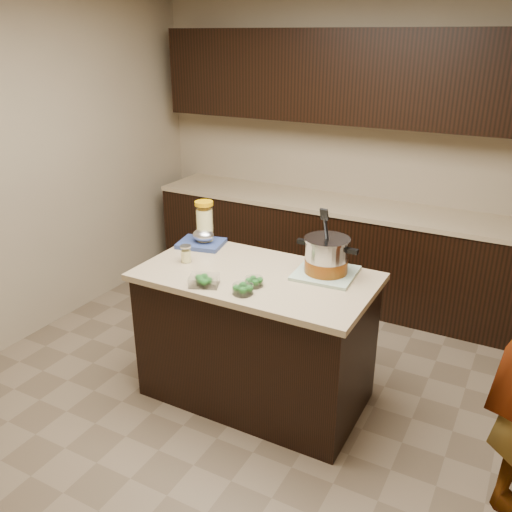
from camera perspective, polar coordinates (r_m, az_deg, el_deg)
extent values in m
plane|color=brown|center=(3.81, 0.00, -14.32)|extent=(4.00, 4.00, 0.00)
cube|color=tan|center=(5.00, 11.18, 11.24)|extent=(4.00, 0.04, 2.70)
cube|color=tan|center=(4.48, -23.42, 8.57)|extent=(0.04, 4.00, 2.70)
cube|color=black|center=(4.98, 9.34, 0.27)|extent=(3.60, 0.60, 0.86)
cube|color=tan|center=(4.83, 9.67, 5.22)|extent=(3.60, 0.63, 0.04)
cube|color=black|center=(4.75, 11.04, 18.01)|extent=(3.60, 0.35, 0.75)
cube|color=black|center=(3.57, 0.00, -8.78)|extent=(1.40, 0.75, 0.86)
cube|color=tan|center=(3.36, 0.00, -2.21)|extent=(1.46, 0.81, 0.04)
cube|color=#5D8B68|center=(3.37, 7.34, -1.79)|extent=(0.38, 0.38, 0.02)
cylinder|color=#B7B7BC|center=(3.33, 7.43, -0.02)|extent=(0.27, 0.27, 0.21)
cylinder|color=brown|center=(3.35, 7.38, -0.98)|extent=(0.27, 0.27, 0.08)
cylinder|color=#B7B7BC|center=(3.29, 7.52, 1.74)|extent=(0.29, 0.29, 0.01)
cube|color=black|center=(3.36, 4.92, 1.53)|extent=(0.07, 0.03, 0.03)
cube|color=black|center=(3.25, 10.14, 0.50)|extent=(0.07, 0.03, 0.03)
cylinder|color=black|center=(3.24, 7.39, 2.56)|extent=(0.02, 0.11, 0.25)
cylinder|color=#F2E994|center=(3.80, -5.42, 3.05)|extent=(0.14, 0.14, 0.26)
cylinder|color=white|center=(3.80, -5.42, 3.28)|extent=(0.16, 0.16, 0.29)
cylinder|color=#D69304|center=(3.75, -5.51, 5.51)|extent=(0.16, 0.16, 0.02)
cylinder|color=#F2E994|center=(3.55, -7.37, -0.02)|extent=(0.06, 0.06, 0.08)
cylinder|color=white|center=(3.54, -7.38, 0.15)|extent=(0.07, 0.07, 0.10)
cylinder|color=silver|center=(3.52, -7.43, 1.06)|extent=(0.07, 0.07, 0.02)
cylinder|color=silver|center=(3.19, -0.20, -2.72)|extent=(0.14, 0.14, 0.05)
cylinder|color=silver|center=(3.09, -1.39, -3.52)|extent=(0.14, 0.14, 0.06)
cube|color=silver|center=(3.21, -5.48, -2.59)|extent=(0.21, 0.18, 0.06)
cube|color=navy|center=(3.82, -5.79, 1.32)|extent=(0.35, 0.30, 0.03)
ellipsoid|color=silver|center=(3.79, -5.57, 2.09)|extent=(0.16, 0.13, 0.09)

